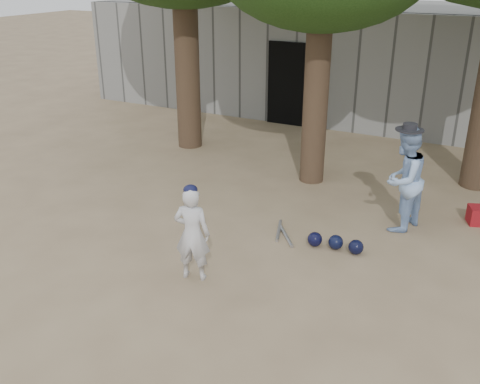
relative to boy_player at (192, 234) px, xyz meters
The scene contains 6 objects.
ground 0.79m from the boy_player, behind, with size 70.00×70.00×0.00m, color #937C5E.
boy_player is the anchor object (origin of this frame).
spectator_blue 3.62m from the boy_player, 52.05° to the left, with size 0.84×0.65×1.73m, color #96B8E9.
back_building 10.40m from the boy_player, 92.19° to the left, with size 16.00×5.24×3.00m.
helmet_row 2.33m from the boy_player, 47.47° to the left, with size 0.87×0.29×0.23m.
bat_pile 1.96m from the boy_player, 70.61° to the left, with size 0.56×0.77×0.06m.
Camera 1 is at (3.91, -5.48, 4.06)m, focal length 40.00 mm.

